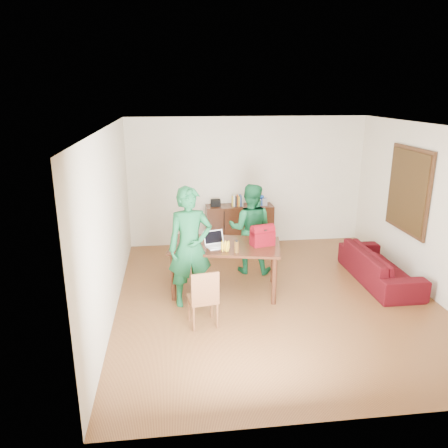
{
  "coord_description": "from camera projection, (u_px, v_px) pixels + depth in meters",
  "views": [
    {
      "loc": [
        -1.59,
        -6.22,
        3.19
      ],
      "look_at": [
        -0.76,
        0.57,
        1.1
      ],
      "focal_mm": 35.0,
      "sensor_mm": 36.0,
      "label": 1
    }
  ],
  "objects": [
    {
      "name": "sofa",
      "position": [
        380.0,
        266.0,
        7.58
      ],
      "size": [
        0.76,
        1.93,
        0.56
      ],
      "primitive_type": "imported",
      "rotation": [
        0.0,
        0.0,
        1.57
      ],
      "color": "#3C0708",
      "rests_on": "ground"
    },
    {
      "name": "person_near",
      "position": [
        190.0,
        247.0,
        6.59
      ],
      "size": [
        0.74,
        0.54,
        1.86
      ],
      "primitive_type": "imported",
      "rotation": [
        0.0,
        0.0,
        0.15
      ],
      "color": "#12532C",
      "rests_on": "ground"
    },
    {
      "name": "table",
      "position": [
        225.0,
        251.0,
        7.07
      ],
      "size": [
        1.9,
        1.32,
        0.81
      ],
      "rotation": [
        0.0,
        0.0,
        -0.21
      ],
      "color": "black",
      "rests_on": "ground"
    },
    {
      "name": "laptop",
      "position": [
        217.0,
        244.0,
        6.92
      ],
      "size": [
        0.38,
        0.32,
        0.23
      ],
      "rotation": [
        0.0,
        0.0,
        0.3
      ],
      "color": "white",
      "rests_on": "table"
    },
    {
      "name": "red_bag",
      "position": [
        262.0,
        237.0,
        6.99
      ],
      "size": [
        0.41,
        0.3,
        0.27
      ],
      "primitive_type": "cube",
      "rotation": [
        0.0,
        0.0,
        0.25
      ],
      "color": "maroon",
      "rests_on": "table"
    },
    {
      "name": "chair",
      "position": [
        203.0,
        309.0,
        6.15
      ],
      "size": [
        0.44,
        0.43,
        0.86
      ],
      "rotation": [
        0.0,
        0.0,
        0.16
      ],
      "color": "brown",
      "rests_on": "ground"
    },
    {
      "name": "bananas",
      "position": [
        225.0,
        250.0,
        6.73
      ],
      "size": [
        0.2,
        0.16,
        0.07
      ],
      "primitive_type": null,
      "rotation": [
        0.0,
        0.0,
        -0.31
      ],
      "color": "gold",
      "rests_on": "table"
    },
    {
      "name": "room",
      "position": [
        277.0,
        218.0,
        6.76
      ],
      "size": [
        5.2,
        5.7,
        2.9
      ],
      "color": "#4B2312",
      "rests_on": "ground"
    },
    {
      "name": "bottle",
      "position": [
        236.0,
        246.0,
        6.66
      ],
      "size": [
        0.09,
        0.09,
        0.2
      ],
      "primitive_type": "cylinder",
      "rotation": [
        0.0,
        0.0,
        0.4
      ],
      "color": "#563613",
      "rests_on": "table"
    },
    {
      "name": "person_far",
      "position": [
        250.0,
        229.0,
        7.84
      ],
      "size": [
        0.93,
        0.81,
        1.64
      ],
      "primitive_type": "imported",
      "rotation": [
        0.0,
        0.0,
        2.87
      ],
      "color": "#145D32",
      "rests_on": "ground"
    }
  ]
}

